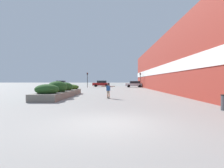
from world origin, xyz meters
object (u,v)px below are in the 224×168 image
at_px(car_rightmost, 101,84).
at_px(skateboarder, 108,89).
at_px(traffic_light_left, 87,77).
at_px(car_center_left, 134,84).
at_px(car_center_right, 180,84).
at_px(traffic_light_right, 140,77).
at_px(skateboard, 108,98).
at_px(car_leftmost, 61,84).

bearing_deg(car_rightmost, skateboarder, -174.42).
bearing_deg(car_rightmost, traffic_light_left, 158.38).
relative_size(car_center_left, traffic_light_left, 1.27).
relative_size(car_center_right, traffic_light_right, 1.13).
xyz_separation_m(traffic_light_left, traffic_light_right, (12.02, -0.19, -0.02)).
bearing_deg(skateboarder, traffic_light_left, 108.53).
bearing_deg(car_center_right, skateboarder, -30.25).
height_order(skateboard, car_center_right, car_center_right).
bearing_deg(car_center_right, skateboard, -30.25).
bearing_deg(car_center_left, skateboarder, 169.02).
relative_size(skateboard, traffic_light_left, 0.22).
xyz_separation_m(car_center_left, car_center_right, (11.78, 1.85, -0.01)).
bearing_deg(traffic_light_left, car_rightmost, 68.38).
relative_size(car_leftmost, car_center_right, 1.02).
height_order(skateboarder, car_center_left, car_center_left).
distance_m(car_rightmost, traffic_light_left, 7.40).
distance_m(skateboard, car_center_left, 28.01).
bearing_deg(traffic_light_left, skateboard, -76.78).
xyz_separation_m(skateboarder, car_center_left, (5.33, 27.49, -0.09)).
relative_size(car_leftmost, car_rightmost, 0.87).
distance_m(skateboarder, traffic_light_left, 24.95).
bearing_deg(car_leftmost, traffic_light_left, 48.76).
height_order(skateboard, skateboarder, skateboarder).
relative_size(skateboard, car_rightmost, 0.17).
height_order(car_leftmost, car_center_right, car_leftmost).
relative_size(car_leftmost, traffic_light_right, 1.15).
xyz_separation_m(skateboard, skateboarder, (0.00, -0.00, 0.80)).
bearing_deg(skateboard, car_rightmost, 100.89).
xyz_separation_m(skateboarder, traffic_light_right, (6.33, 24.06, 1.45)).
xyz_separation_m(car_rightmost, traffic_light_right, (9.35, -6.92, 1.48)).
height_order(car_center_right, traffic_light_left, traffic_light_left).
distance_m(car_center_left, car_center_right, 11.92).
relative_size(car_center_left, car_center_right, 1.13).
xyz_separation_m(skateboarder, car_rightmost, (-3.03, 30.98, -0.03)).
relative_size(skateboarder, car_rightmost, 0.28).
bearing_deg(car_leftmost, car_center_left, 78.28).
bearing_deg(car_rightmost, traffic_light_right, -126.49).
distance_m(skateboarder, car_center_right, 33.96).
height_order(skateboard, car_leftmost, car_leftmost).
xyz_separation_m(car_leftmost, traffic_light_right, (20.29, -7.43, 1.48)).
bearing_deg(traffic_light_left, skateboarder, -76.78).
relative_size(car_leftmost, car_center_left, 0.90).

